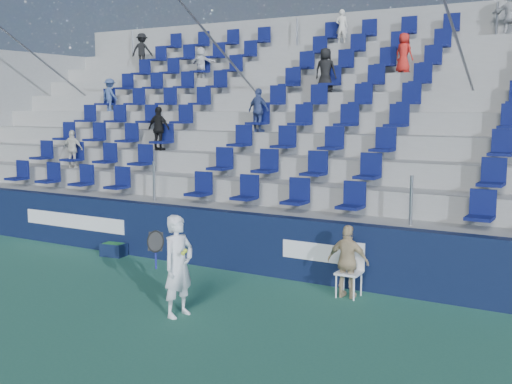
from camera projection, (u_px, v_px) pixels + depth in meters
ground at (156, 316)px, 10.29m from camera, size 70.00×70.00×0.00m
sponsor_wall at (256, 244)px, 12.89m from camera, size 24.00×0.32×1.20m
grandstand at (355, 152)px, 17.02m from camera, size 24.00×8.17×6.63m
tennis_player at (178, 266)px, 10.18m from camera, size 0.69×0.66×1.64m
line_judge_chair at (351, 266)px, 11.33m from camera, size 0.43×0.44×0.94m
line_judge at (348, 262)px, 11.19m from camera, size 0.77×0.34×1.29m
ball_bin at (114, 249)px, 14.39m from camera, size 0.57×0.42×0.30m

